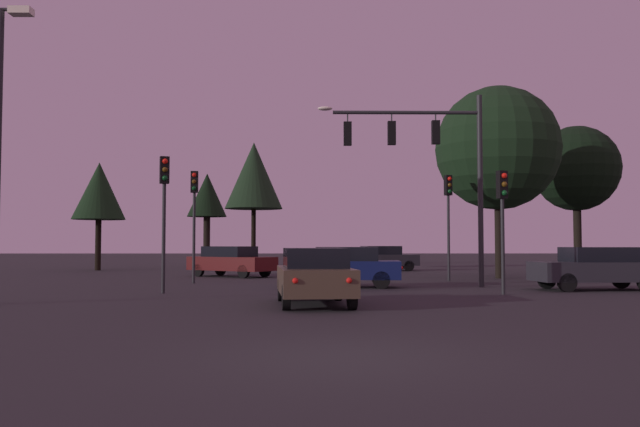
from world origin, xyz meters
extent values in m
plane|color=#262326|center=(0.00, 24.50, 0.00)|extent=(168.00, 168.00, 0.00)
cylinder|color=#232326|center=(5.83, 15.17, 3.66)|extent=(0.20, 0.20, 7.33)
cylinder|color=#232326|center=(3.02, 15.15, 6.65)|extent=(5.61, 0.18, 0.14)
ellipsoid|color=#F4EACC|center=(-0.08, 15.13, 6.80)|extent=(0.56, 0.28, 0.16)
cylinder|color=#232326|center=(4.14, 15.16, 6.49)|extent=(0.05, 0.05, 0.31)
cube|color=black|center=(4.14, 15.16, 5.89)|extent=(0.30, 0.24, 0.90)
sphere|color=red|center=(4.14, 15.30, 6.17)|extent=(0.18, 0.18, 0.18)
sphere|color=#56380C|center=(4.14, 15.30, 5.89)|extent=(0.18, 0.18, 0.18)
sphere|color=#0C4219|center=(4.14, 15.30, 5.61)|extent=(0.18, 0.18, 0.18)
cylinder|color=#232326|center=(2.46, 15.15, 6.48)|extent=(0.05, 0.05, 0.34)
cube|color=black|center=(2.46, 15.15, 5.86)|extent=(0.30, 0.24, 0.90)
sphere|color=red|center=(2.46, 15.29, 6.14)|extent=(0.18, 0.18, 0.18)
sphere|color=#56380C|center=(2.46, 15.29, 5.86)|extent=(0.18, 0.18, 0.18)
sphere|color=#0C4219|center=(2.46, 15.29, 5.58)|extent=(0.18, 0.18, 0.18)
cylinder|color=#232326|center=(0.78, 15.14, 6.46)|extent=(0.05, 0.05, 0.37)
cube|color=black|center=(0.78, 15.14, 5.83)|extent=(0.30, 0.24, 0.90)
sphere|color=red|center=(0.78, 15.28, 6.11)|extent=(0.18, 0.18, 0.18)
sphere|color=#56380C|center=(0.78, 15.28, 5.83)|extent=(0.18, 0.18, 0.18)
sphere|color=#0C4219|center=(0.78, 15.28, 5.55)|extent=(0.18, 0.18, 0.18)
cylinder|color=#232326|center=(-5.47, 12.14, 1.82)|extent=(0.12, 0.12, 3.64)
cube|color=black|center=(-5.47, 12.14, 4.09)|extent=(0.36, 0.33, 0.90)
sphere|color=red|center=(-5.42, 12.01, 4.37)|extent=(0.18, 0.18, 0.18)
sphere|color=#56380C|center=(-5.42, 12.01, 4.09)|extent=(0.18, 0.18, 0.18)
sphere|color=#0C4219|center=(-5.42, 12.01, 3.81)|extent=(0.18, 0.18, 0.18)
cylinder|color=#232326|center=(5.62, 11.57, 1.55)|extent=(0.12, 0.12, 3.10)
cube|color=black|center=(5.62, 11.57, 3.55)|extent=(0.36, 0.32, 0.90)
sphere|color=red|center=(5.66, 11.44, 3.83)|extent=(0.18, 0.18, 0.18)
sphere|color=#56380C|center=(5.66, 11.44, 3.55)|extent=(0.18, 0.18, 0.18)
sphere|color=#0C4219|center=(5.66, 11.44, 3.27)|extent=(0.18, 0.18, 0.18)
cylinder|color=#232326|center=(-5.51, 17.65, 1.89)|extent=(0.12, 0.12, 3.78)
cube|color=black|center=(-5.51, 17.65, 4.23)|extent=(0.32, 0.27, 0.90)
sphere|color=red|center=(-5.50, 17.51, 4.51)|extent=(0.18, 0.18, 0.18)
sphere|color=#56380C|center=(-5.50, 17.51, 4.23)|extent=(0.18, 0.18, 0.18)
sphere|color=#0C4219|center=(-5.50, 17.51, 3.95)|extent=(0.18, 0.18, 0.18)
cylinder|color=#232326|center=(5.47, 19.43, 1.90)|extent=(0.12, 0.12, 3.80)
cube|color=black|center=(5.47, 19.43, 4.25)|extent=(0.36, 0.33, 0.90)
sphere|color=red|center=(5.52, 19.30, 4.53)|extent=(0.18, 0.18, 0.18)
sphere|color=#56380C|center=(5.52, 19.30, 4.25)|extent=(0.18, 0.18, 0.18)
sphere|color=#0C4219|center=(5.52, 19.30, 3.97)|extent=(0.18, 0.18, 0.18)
cube|color=#473828|center=(-0.47, 7.99, 0.66)|extent=(2.21, 4.15, 0.68)
cube|color=black|center=(-0.46, 7.84, 1.26)|extent=(1.78, 2.30, 0.52)
cylinder|color=black|center=(-1.41, 9.22, 0.32)|extent=(0.26, 0.66, 0.64)
cylinder|color=black|center=(0.21, 9.38, 0.32)|extent=(0.26, 0.66, 0.64)
cylinder|color=black|center=(-1.15, 6.60, 0.32)|extent=(0.26, 0.66, 0.64)
cylinder|color=black|center=(0.47, 6.75, 0.32)|extent=(0.26, 0.66, 0.64)
sphere|color=red|center=(-0.91, 5.93, 0.76)|extent=(0.14, 0.14, 0.14)
sphere|color=red|center=(0.36, 6.05, 0.76)|extent=(0.14, 0.14, 0.14)
cube|color=#0F1947|center=(0.60, 15.11, 0.66)|extent=(4.34, 2.01, 0.68)
cube|color=black|center=(0.75, 15.10, 1.26)|extent=(2.37, 1.65, 0.52)
cylinder|color=black|center=(-0.85, 14.40, 0.32)|extent=(0.65, 0.24, 0.64)
cylinder|color=black|center=(-0.76, 15.97, 0.32)|extent=(0.65, 0.24, 0.64)
cylinder|color=black|center=(1.95, 14.25, 0.32)|extent=(0.65, 0.24, 0.64)
cylinder|color=black|center=(2.04, 15.82, 0.32)|extent=(0.65, 0.24, 0.64)
sphere|color=red|center=(2.69, 14.37, 0.76)|extent=(0.14, 0.14, 0.14)
sphere|color=red|center=(2.76, 15.61, 0.76)|extent=(0.14, 0.14, 0.14)
cube|color=#232328|center=(9.45, 13.57, 0.66)|extent=(4.38, 2.13, 0.68)
cube|color=black|center=(9.60, 13.58, 1.26)|extent=(2.40, 1.74, 0.52)
cylinder|color=black|center=(8.10, 12.65, 0.32)|extent=(0.65, 0.24, 0.64)
cylinder|color=black|center=(7.99, 14.31, 0.32)|extent=(0.65, 0.24, 0.64)
cylinder|color=black|center=(10.80, 14.49, 0.32)|extent=(0.65, 0.24, 0.64)
cube|color=#4C0F0F|center=(-4.67, 23.27, 0.66)|extent=(4.76, 4.08, 0.68)
cube|color=black|center=(-4.79, 23.35, 1.26)|extent=(2.90, 2.67, 0.52)
cylinder|color=black|center=(-2.98, 23.06, 0.32)|extent=(0.64, 0.53, 0.64)
cylinder|color=black|center=(-3.89, 21.75, 0.32)|extent=(0.64, 0.53, 0.64)
cylinder|color=black|center=(-5.44, 24.78, 0.32)|extent=(0.64, 0.53, 0.64)
cylinder|color=black|center=(-6.36, 23.48, 0.32)|extent=(0.64, 0.53, 0.64)
sphere|color=red|center=(-6.18, 25.09, 0.76)|extent=(0.14, 0.14, 0.14)
sphere|color=red|center=(-6.90, 24.06, 0.76)|extent=(0.14, 0.14, 0.14)
cube|color=#232328|center=(3.71, 30.57, 0.66)|extent=(4.37, 2.67, 0.68)
cube|color=black|center=(3.57, 30.54, 1.26)|extent=(2.49, 2.02, 0.52)
cylinder|color=black|center=(4.85, 31.66, 0.32)|extent=(0.67, 0.33, 0.64)
cylinder|color=black|center=(5.20, 30.05, 0.32)|extent=(0.67, 0.33, 0.64)
cylinder|color=black|center=(2.23, 31.10, 0.32)|extent=(0.67, 0.33, 0.64)
cylinder|color=black|center=(2.58, 29.48, 0.32)|extent=(0.67, 0.33, 0.64)
sphere|color=red|center=(1.58, 30.78, 0.76)|extent=(0.14, 0.14, 0.14)
sphere|color=red|center=(1.85, 29.51, 0.76)|extent=(0.14, 0.14, 0.14)
cylinder|color=#232326|center=(-9.12, 8.28, 8.09)|extent=(1.32, 0.10, 0.10)
cube|color=#F4EACC|center=(-8.57, 8.28, 8.04)|extent=(0.60, 0.36, 0.20)
cylinder|color=black|center=(14.78, 28.21, 2.16)|extent=(0.45, 0.45, 4.32)
sphere|color=black|center=(14.78, 28.21, 6.05)|extent=(4.96, 4.96, 4.96)
cylinder|color=black|center=(-4.40, 31.81, 1.94)|extent=(0.29, 0.29, 3.89)
cone|color=black|center=(-4.40, 31.81, 6.01)|extent=(3.67, 3.67, 4.25)
cylinder|color=black|center=(8.31, 21.59, 2.08)|extent=(0.36, 0.36, 4.17)
sphere|color=black|center=(8.31, 21.59, 6.25)|extent=(5.95, 5.95, 5.95)
cylinder|color=black|center=(-14.09, 31.36, 1.59)|extent=(0.36, 0.36, 3.19)
cone|color=black|center=(-14.09, 31.36, 4.99)|extent=(3.28, 3.28, 3.60)
cylinder|color=black|center=(-8.60, 39.12, 1.85)|extent=(0.50, 0.50, 3.70)
cone|color=black|center=(-8.60, 39.12, 5.32)|extent=(2.95, 2.95, 3.25)
camera|label=1|loc=(-0.42, -9.36, 1.61)|focal=36.42mm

